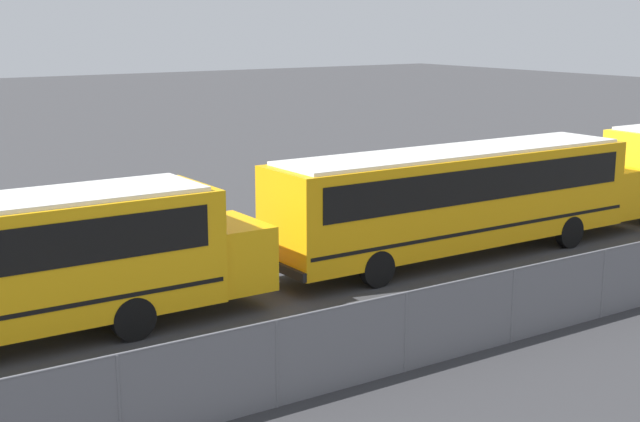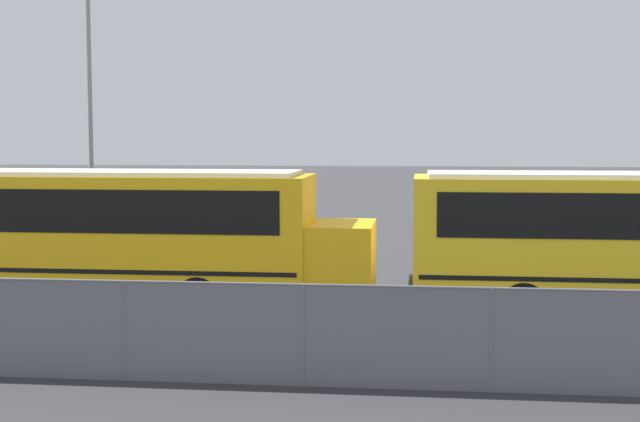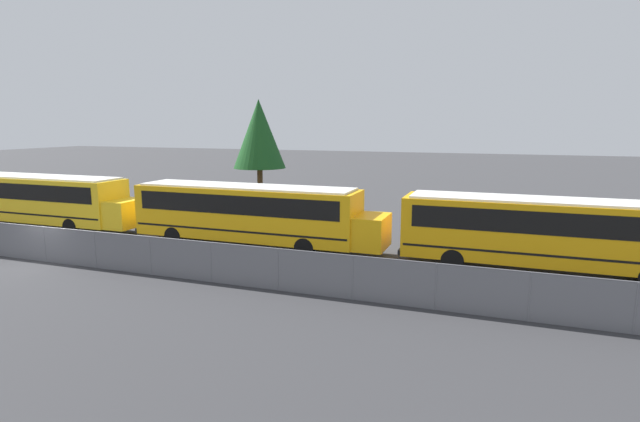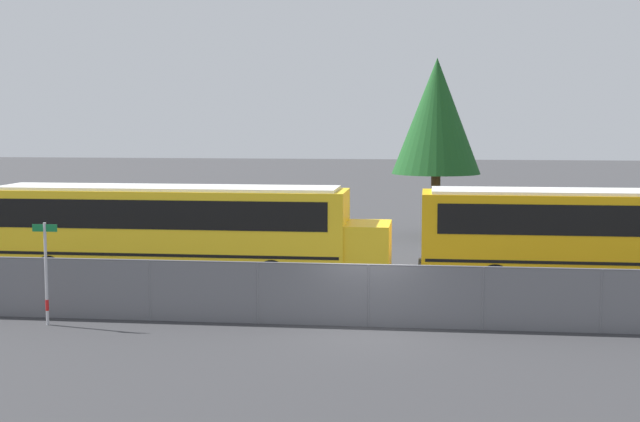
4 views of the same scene
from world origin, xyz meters
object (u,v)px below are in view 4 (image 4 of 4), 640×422
at_px(school_bus_4, 622,232).
at_px(street_sign, 46,271).
at_px(tree_0, 437,117).
at_px(school_bus_3, 177,225).

distance_m(school_bus_4, street_sign, 17.90).
relative_size(street_sign, tree_0, 0.33).
bearing_deg(school_bus_3, tree_0, 55.13).
relative_size(school_bus_4, tree_0, 1.65).
relative_size(school_bus_4, street_sign, 4.93).
xyz_separation_m(school_bus_3, school_bus_4, (14.83, 0.02, 0.00)).
distance_m(school_bus_3, tree_0, 16.03).
bearing_deg(school_bus_3, street_sign, -103.98).
bearing_deg(school_bus_4, street_sign, -157.48).
bearing_deg(school_bus_4, tree_0, 114.88).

